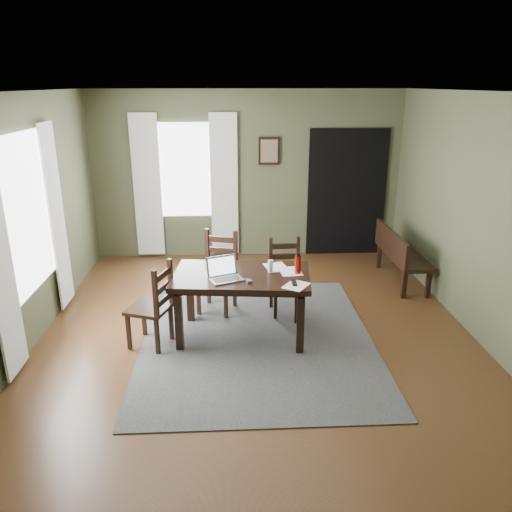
{
  "coord_description": "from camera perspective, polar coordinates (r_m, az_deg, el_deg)",
  "views": [
    {
      "loc": [
        -0.28,
        -5.1,
        2.78
      ],
      "look_at": [
        0.0,
        0.3,
        0.9
      ],
      "focal_mm": 35.0,
      "sensor_mm": 36.0,
      "label": 1
    }
  ],
  "objects": [
    {
      "name": "ground",
      "position": [
        5.82,
        0.16,
        -9.43
      ],
      "size": [
        5.0,
        6.0,
        0.01
      ],
      "color": "#492C16"
    },
    {
      "name": "room_shell",
      "position": [
        5.2,
        0.17,
        8.35
      ],
      "size": [
        5.02,
        6.02,
        2.71
      ],
      "color": "#484D32",
      "rests_on": "ground"
    },
    {
      "name": "rug",
      "position": [
        5.81,
        0.16,
        -9.34
      ],
      "size": [
        2.6,
        3.2,
        0.01
      ],
      "color": "#3C3C3C",
      "rests_on": "ground"
    },
    {
      "name": "dining_table",
      "position": [
        5.59,
        -1.67,
        -2.97
      ],
      "size": [
        1.59,
        1.05,
        0.76
      ],
      "rotation": [
        0.0,
        0.0,
        -0.1
      ],
      "color": "black",
      "rests_on": "rug"
    },
    {
      "name": "chair_end",
      "position": [
        5.57,
        -11.68,
        -5.68
      ],
      "size": [
        0.54,
        0.54,
        0.97
      ],
      "rotation": [
        0.0,
        0.0,
        -1.91
      ],
      "color": "black",
      "rests_on": "rug"
    },
    {
      "name": "chair_back_left",
      "position": [
        6.34,
        -4.36,
        -1.95
      ],
      "size": [
        0.56,
        0.56,
        1.02
      ],
      "rotation": [
        0.0,
        0.0,
        -0.32
      ],
      "color": "black",
      "rests_on": "rug"
    },
    {
      "name": "chair_back_right",
      "position": [
        6.3,
        3.42,
        -2.45
      ],
      "size": [
        0.44,
        0.44,
        0.94
      ],
      "rotation": [
        0.0,
        0.0,
        0.08
      ],
      "color": "black",
      "rests_on": "rug"
    },
    {
      "name": "bench",
      "position": [
        7.52,
        16.02,
        0.5
      ],
      "size": [
        0.45,
        1.38,
        0.78
      ],
      "rotation": [
        0.0,
        0.0,
        1.57
      ],
      "color": "black",
      "rests_on": "ground"
    },
    {
      "name": "laptop",
      "position": [
        5.42,
        -3.66,
        -1.98
      ],
      "size": [
        0.42,
        0.38,
        0.24
      ],
      "rotation": [
        0.0,
        0.0,
        0.39
      ],
      "color": "#B7B7BC",
      "rests_on": "dining_table"
    },
    {
      "name": "computer_mouse",
      "position": [
        5.32,
        -0.82,
        -2.89
      ],
      "size": [
        0.07,
        0.1,
        0.03
      ],
      "primitive_type": "cube",
      "rotation": [
        0.0,
        0.0,
        0.23
      ],
      "color": "#3F3F42",
      "rests_on": "dining_table"
    },
    {
      "name": "tv_remote",
      "position": [
        5.31,
        4.37,
        -3.05
      ],
      "size": [
        0.05,
        0.18,
        0.02
      ],
      "primitive_type": "cube",
      "rotation": [
        0.0,
        0.0,
        -0.0
      ],
      "color": "black",
      "rests_on": "dining_table"
    },
    {
      "name": "drinking_glass",
      "position": [
        5.6,
        1.66,
        -1.16
      ],
      "size": [
        0.07,
        0.07,
        0.14
      ],
      "primitive_type": "cylinder",
      "rotation": [
        0.0,
        0.0,
        -0.2
      ],
      "color": "silver",
      "rests_on": "dining_table"
    },
    {
      "name": "water_bottle",
      "position": [
        5.55,
        4.8,
        -0.92
      ],
      "size": [
        0.08,
        0.08,
        0.24
      ],
      "rotation": [
        0.0,
        0.0,
        -0.16
      ],
      "color": "#A8160C",
      "rests_on": "dining_table"
    },
    {
      "name": "paper_b",
      "position": [
        5.26,
        4.61,
        -3.37
      ],
      "size": [
        0.33,
        0.35,
        0.0
      ],
      "primitive_type": "cube",
      "rotation": [
        0.0,
        0.0,
        -0.59
      ],
      "color": "white",
      "rests_on": "dining_table"
    },
    {
      "name": "paper_c",
      "position": [
        5.76,
        2.32,
        -1.28
      ],
      "size": [
        0.3,
        0.35,
        0.0
      ],
      "primitive_type": "cube",
      "rotation": [
        0.0,
        0.0,
        0.21
      ],
      "color": "white",
      "rests_on": "dining_table"
    },
    {
      "name": "paper_d",
      "position": [
        5.64,
        3.95,
        -1.76
      ],
      "size": [
        0.26,
        0.32,
        0.0
      ],
      "primitive_type": "cube",
      "rotation": [
        0.0,
        0.0,
        0.1
      ],
      "color": "white",
      "rests_on": "dining_table"
    },
    {
      "name": "window_left",
      "position": [
        5.88,
        -24.81,
        4.33
      ],
      "size": [
        0.01,
        1.3,
        1.7
      ],
      "color": "white",
      "rests_on": "ground"
    },
    {
      "name": "window_back",
      "position": [
        8.21,
        -8.09,
        9.66
      ],
      "size": [
        1.0,
        0.01,
        1.5
      ],
      "color": "white",
      "rests_on": "ground"
    },
    {
      "name": "curtain_left_far",
      "position": [
        6.68,
        -21.81,
        4.1
      ],
      "size": [
        0.03,
        0.48,
        2.3
      ],
      "color": "silver",
      "rests_on": "ground"
    },
    {
      "name": "curtain_back_left",
      "position": [
        8.3,
        -12.33,
        7.76
      ],
      "size": [
        0.44,
        0.03,
        2.3
      ],
      "color": "silver",
      "rests_on": "ground"
    },
    {
      "name": "curtain_back_right",
      "position": [
        8.19,
        -3.66,
        8.02
      ],
      "size": [
        0.44,
        0.03,
        2.3
      ],
      "color": "silver",
      "rests_on": "ground"
    },
    {
      "name": "framed_picture",
      "position": [
        8.15,
        1.51,
        11.91
      ],
      "size": [
        0.34,
        0.03,
        0.44
      ],
      "color": "black",
      "rests_on": "ground"
    },
    {
      "name": "doorway_back",
      "position": [
        8.47,
        10.33,
        7.09
      ],
      "size": [
        1.3,
        0.03,
        2.1
      ],
      "color": "black",
      "rests_on": "ground"
    }
  ]
}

